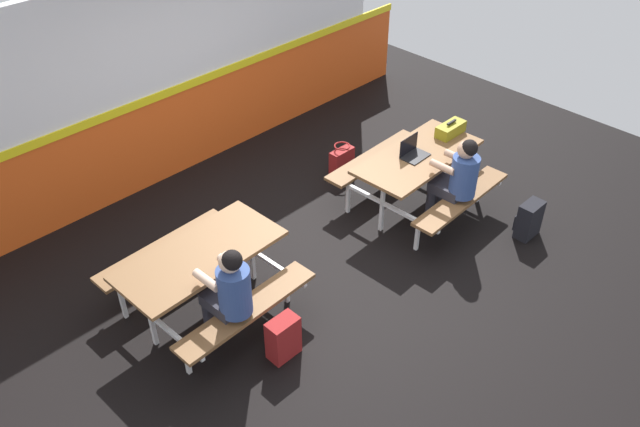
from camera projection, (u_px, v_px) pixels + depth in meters
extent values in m
cube|color=black|center=(321.00, 254.00, 7.29)|extent=(10.00, 10.00, 0.02)
cube|color=#E55119|center=(182.00, 129.00, 8.37)|extent=(8.00, 0.12, 1.10)
cube|color=yellow|center=(178.00, 88.00, 7.97)|extent=(8.00, 0.03, 0.10)
cube|color=silver|center=(167.00, 27.00, 7.56)|extent=(6.72, 0.12, 1.40)
cube|color=brown|center=(200.00, 255.00, 6.17)|extent=(1.64, 0.80, 0.04)
cube|color=brown|center=(247.00, 310.00, 6.00)|extent=(1.54, 0.33, 0.04)
cube|color=brown|center=(164.00, 248.00, 6.69)|extent=(1.54, 0.33, 0.04)
cube|color=white|center=(151.00, 318.00, 6.03)|extent=(0.04, 0.04, 0.70)
cube|color=white|center=(150.00, 315.00, 6.00)|extent=(0.09, 1.55, 0.04)
cube|color=white|center=(187.00, 357.00, 5.84)|extent=(0.04, 0.04, 0.41)
cube|color=white|center=(123.00, 302.00, 6.39)|extent=(0.04, 0.04, 0.41)
cube|color=white|center=(252.00, 253.00, 6.75)|extent=(0.04, 0.04, 0.70)
cube|color=white|center=(252.00, 250.00, 6.73)|extent=(0.09, 1.55, 0.04)
cube|color=white|center=(287.00, 286.00, 6.57)|extent=(0.04, 0.04, 0.41)
cube|color=white|center=(221.00, 242.00, 7.12)|extent=(0.04, 0.04, 0.41)
cube|color=brown|center=(418.00, 156.00, 7.55)|extent=(1.64, 0.80, 0.04)
cube|color=brown|center=(461.00, 199.00, 7.38)|extent=(1.54, 0.33, 0.04)
cube|color=brown|center=(374.00, 157.00, 8.07)|extent=(1.54, 0.33, 0.04)
cube|color=white|center=(382.00, 206.00, 7.41)|extent=(0.04, 0.04, 0.70)
cube|color=white|center=(382.00, 203.00, 7.38)|extent=(0.09, 1.55, 0.04)
cube|color=white|center=(417.00, 235.00, 7.22)|extent=(0.04, 0.04, 0.41)
cube|color=white|center=(348.00, 198.00, 7.77)|extent=(0.04, 0.04, 0.41)
cube|color=white|center=(445.00, 162.00, 8.13)|extent=(0.04, 0.04, 0.70)
cube|color=white|center=(446.00, 159.00, 8.11)|extent=(0.09, 1.55, 0.04)
cube|color=white|center=(479.00, 187.00, 7.94)|extent=(0.04, 0.04, 0.41)
cube|color=white|center=(412.00, 157.00, 8.50)|extent=(0.04, 0.04, 0.41)
cylinder|color=#2D2D38|center=(209.00, 320.00, 6.18)|extent=(0.11, 0.11, 0.45)
cylinder|color=#2D2D38|center=(224.00, 310.00, 6.28)|extent=(0.11, 0.11, 0.45)
cube|color=#2D2D38|center=(224.00, 301.00, 5.97)|extent=(0.31, 0.39, 0.12)
cylinder|color=#334C8C|center=(235.00, 291.00, 5.74)|extent=(0.30, 0.30, 0.48)
cylinder|color=beige|center=(206.00, 280.00, 5.70)|extent=(0.09, 0.30, 0.08)
cylinder|color=beige|center=(231.00, 265.00, 5.87)|extent=(0.09, 0.30, 0.08)
sphere|color=beige|center=(230.00, 262.00, 5.55)|extent=(0.20, 0.20, 0.20)
sphere|color=black|center=(232.00, 260.00, 5.51)|extent=(0.18, 0.18, 0.18)
cylinder|color=#2D2D38|center=(430.00, 206.00, 7.61)|extent=(0.11, 0.11, 0.45)
cylinder|color=#2D2D38|center=(439.00, 199.00, 7.71)|extent=(0.11, 0.11, 0.45)
cube|color=#2D2D38|center=(448.00, 188.00, 7.41)|extent=(0.31, 0.39, 0.12)
cylinder|color=#334C8C|center=(464.00, 176.00, 7.17)|extent=(0.30, 0.30, 0.48)
cylinder|color=tan|center=(443.00, 167.00, 7.14)|extent=(0.09, 0.30, 0.08)
cylinder|color=tan|center=(457.00, 157.00, 7.30)|extent=(0.09, 0.30, 0.08)
sphere|color=tan|center=(467.00, 150.00, 6.98)|extent=(0.20, 0.20, 0.20)
sphere|color=black|center=(469.00, 148.00, 6.94)|extent=(0.18, 0.18, 0.18)
cube|color=black|center=(415.00, 156.00, 7.49)|extent=(0.33, 0.23, 0.01)
cube|color=black|center=(409.00, 145.00, 7.48)|extent=(0.32, 0.02, 0.21)
cube|color=olive|center=(451.00, 129.00, 7.86)|extent=(0.40, 0.18, 0.14)
cube|color=black|center=(452.00, 122.00, 7.80)|extent=(0.16, 0.02, 0.02)
cube|color=maroon|center=(283.00, 338.00, 6.00)|extent=(0.30, 0.18, 0.44)
cube|color=maroon|center=(276.00, 336.00, 6.10)|extent=(0.21, 0.04, 0.19)
cube|color=maroon|center=(342.00, 162.00, 8.45)|extent=(0.34, 0.14, 0.36)
torus|color=maroon|center=(342.00, 146.00, 8.30)|extent=(0.21, 0.21, 0.02)
cube|color=black|center=(529.00, 220.00, 7.41)|extent=(0.30, 0.18, 0.44)
cube|color=black|center=(520.00, 220.00, 7.51)|extent=(0.21, 0.04, 0.19)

